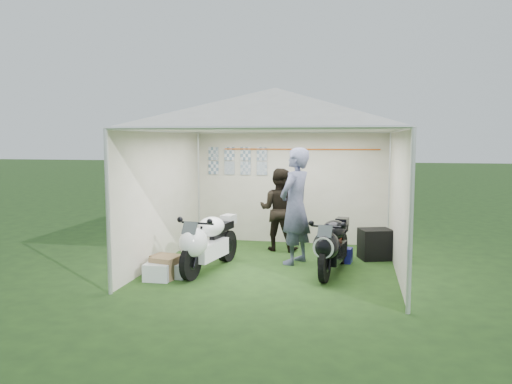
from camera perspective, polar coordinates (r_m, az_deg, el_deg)
ground at (r=8.63m, az=2.15°, el=-8.41°), size 80.00×80.00×0.00m
canopy_tent at (r=8.40m, az=2.25°, el=8.92°), size 5.66×5.66×3.00m
motorcycle_white at (r=8.18m, az=-5.60°, el=-5.59°), size 0.62×1.84×0.91m
motorcycle_black at (r=8.10m, az=8.71°, el=-5.88°), size 0.57×1.77×0.88m
paddock_stand at (r=8.95m, az=9.77°, el=-7.10°), size 0.38×0.27×0.26m
person_dark_jacket at (r=9.67m, az=2.63°, el=-2.01°), size 0.84×0.69×1.60m
person_blue_jacket at (r=8.63m, az=4.50°, el=-1.61°), size 0.73×0.86×2.01m
equipment_box at (r=9.28m, az=13.48°, el=-5.81°), size 0.66×0.59×0.55m
crate_0 at (r=7.87m, az=-11.12°, el=-8.95°), size 0.40×0.32×0.27m
crate_1 at (r=7.98m, az=-10.26°, el=-8.45°), size 0.46×0.46×0.34m
crate_2 at (r=7.97m, az=-9.07°, el=-8.87°), size 0.32×0.27×0.23m
crate_3 at (r=8.24m, az=-10.19°, el=-8.12°), size 0.51×0.41×0.30m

